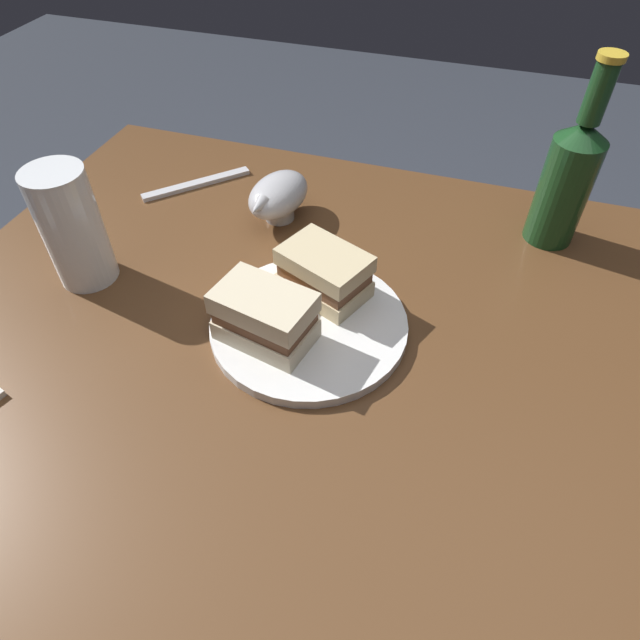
{
  "coord_description": "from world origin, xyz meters",
  "views": [
    {
      "loc": [
        -0.12,
        0.42,
        1.26
      ],
      "look_at": [
        0.02,
        -0.01,
        0.8
      ],
      "focal_mm": 30.89,
      "sensor_mm": 36.0,
      "label": 1
    }
  ],
  "objects": [
    {
      "name": "gravy_boat",
      "position": [
        0.15,
        -0.22,
        0.81
      ],
      "size": [
        0.09,
        0.13,
        0.07
      ],
      "color": "#B7B7BC",
      "rests_on": "dining_table"
    },
    {
      "name": "potato_wedge_right_edge",
      "position": [
        0.08,
        -0.06,
        0.79
      ],
      "size": [
        0.05,
        0.05,
        0.02
      ],
      "primitive_type": "cube",
      "rotation": [
        0.0,
        0.0,
        3.88
      ],
      "color": "gold",
      "rests_on": "plate"
    },
    {
      "name": "potato_wedge_back",
      "position": [
        0.07,
        -0.06,
        0.79
      ],
      "size": [
        0.05,
        0.06,
        0.02
      ],
      "primitive_type": "cube",
      "rotation": [
        0.0,
        0.0,
        4.13
      ],
      "color": "#AD702D",
      "rests_on": "plate"
    },
    {
      "name": "dining_table",
      "position": [
        0.0,
        0.0,
        0.39
      ],
      "size": [
        1.07,
        0.84,
        0.77
      ],
      "primitive_type": "cube",
      "color": "brown",
      "rests_on": "ground"
    },
    {
      "name": "potato_wedge_stray",
      "position": [
        0.07,
        -0.07,
        0.79
      ],
      "size": [
        0.02,
        0.06,
        0.02
      ],
      "primitive_type": "cube",
      "rotation": [
        0.0,
        0.0,
        4.76
      ],
      "color": "#B77F33",
      "rests_on": "plate"
    },
    {
      "name": "potato_wedge_middle",
      "position": [
        0.07,
        -0.05,
        0.79
      ],
      "size": [
        0.05,
        0.04,
        0.01
      ],
      "primitive_type": "cube",
      "rotation": [
        0.0,
        0.0,
        2.7
      ],
      "color": "#B77F33",
      "rests_on": "plate"
    },
    {
      "name": "ground_plane",
      "position": [
        0.0,
        0.0,
        0.0
      ],
      "size": [
        6.0,
        6.0,
        0.0
      ],
      "primitive_type": "plane",
      "color": "#333842"
    },
    {
      "name": "potato_wedge_front",
      "position": [
        0.08,
        -0.08,
        0.79
      ],
      "size": [
        0.04,
        0.05,
        0.02
      ],
      "primitive_type": "cube",
      "rotation": [
        0.0,
        0.0,
        1.94
      ],
      "color": "gold",
      "rests_on": "plate"
    },
    {
      "name": "fork",
      "position": [
        0.31,
        -0.27,
        0.77
      ],
      "size": [
        0.14,
        0.14,
        0.01
      ],
      "primitive_type": "cube",
      "rotation": [
        0.0,
        0.0,
        0.8
      ],
      "color": "silver",
      "rests_on": "dining_table"
    },
    {
      "name": "potato_wedge_left_edge",
      "position": [
        0.07,
        -0.05,
        0.79
      ],
      "size": [
        0.05,
        0.03,
        0.02
      ],
      "primitive_type": "cube",
      "rotation": [
        0.0,
        0.0,
        6.13
      ],
      "color": "#AD702D",
      "rests_on": "plate"
    },
    {
      "name": "pint_glass",
      "position": [
        0.35,
        -0.02,
        0.84
      ],
      "size": [
        0.08,
        0.08,
        0.16
      ],
      "color": "white",
      "rests_on": "dining_table"
    },
    {
      "name": "sandwich_half_left",
      "position": [
        0.03,
        -0.08,
        0.81
      ],
      "size": [
        0.12,
        0.11,
        0.06
      ],
      "color": "beige",
      "rests_on": "plate"
    },
    {
      "name": "cider_bottle",
      "position": [
        -0.24,
        -0.3,
        0.87
      ],
      "size": [
        0.07,
        0.07,
        0.26
      ],
      "color": "#19421E",
      "rests_on": "dining_table"
    },
    {
      "name": "sandwich_half_right",
      "position": [
        0.07,
        0.02,
        0.82
      ],
      "size": [
        0.12,
        0.09,
        0.07
      ],
      "color": "beige",
      "rests_on": "plate"
    },
    {
      "name": "plate",
      "position": [
        0.04,
        -0.02,
        0.78
      ],
      "size": [
        0.24,
        0.24,
        0.01
      ],
      "primitive_type": "cylinder",
      "color": "white",
      "rests_on": "dining_table"
    }
  ]
}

